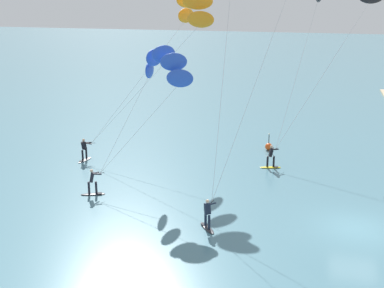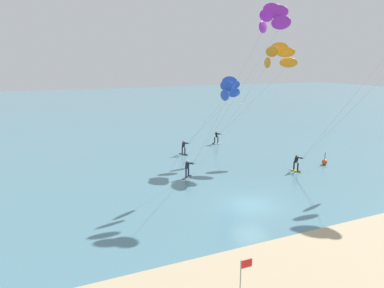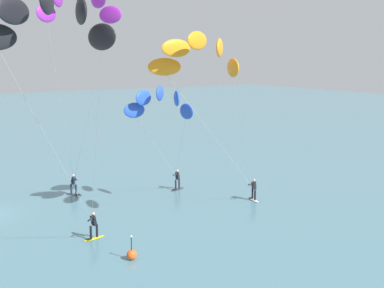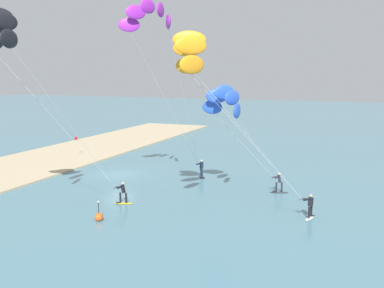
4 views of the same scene
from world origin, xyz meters
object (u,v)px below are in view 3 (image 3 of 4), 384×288
Objects in this scene: kitesurfer_nearshore at (50,31)px; kitesurfer_far_out at (161,106)px; marker_buoy at (132,254)px; kitesurfer_mid_water at (78,14)px; kitesurfer_downwind at (200,60)px.

kitesurfer_nearshore is 1.54× the size of kitesurfer_far_out.
kitesurfer_far_out is at bearing 141.99° from marker_buoy.
marker_buoy is (-2.55, 4.70, -11.62)m from kitesurfer_nearshore.
kitesurfer_mid_water is 1.72× the size of kitesurfer_far_out.
marker_buoy is (7.59, -0.26, -13.18)m from kitesurfer_mid_water.
marker_buoy is at bearing -68.44° from kitesurfer_downwind.
kitesurfer_mid_water reaches higher than marker_buoy.
kitesurfer_downwind is at bearing 46.68° from kitesurfer_mid_water.
kitesurfer_far_out is 6.61m from kitesurfer_downwind.
kitesurfer_nearshore is 11.69m from kitesurfer_downwind.
kitesurfer_mid_water is 8.21m from kitesurfer_downwind.
kitesurfer_mid_water is 15.21m from marker_buoy.
kitesurfer_mid_water is at bearing 153.95° from kitesurfer_nearshore.
kitesurfer_mid_water is 8.61m from kitesurfer_far_out.
kitesurfer_far_out is at bearing 94.26° from kitesurfer_mid_water.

